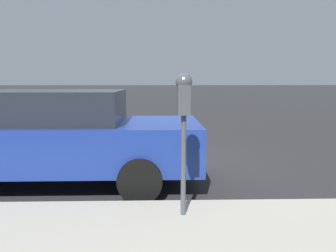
# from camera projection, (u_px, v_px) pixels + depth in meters

# --- Properties ---
(ground_plane) EXTENTS (220.00, 220.00, 0.00)m
(ground_plane) POSITION_uv_depth(u_px,v_px,m) (141.00, 168.00, 6.53)
(ground_plane) COLOR #2B2B2D
(parking_meter) EXTENTS (0.21, 0.19, 1.66)m
(parking_meter) POSITION_uv_depth(u_px,v_px,m) (184.00, 108.00, 3.71)
(parking_meter) COLOR #4C5156
(parking_meter) RESTS_ON sidewalk
(car_blue) EXTENTS (2.09, 4.94, 1.56)m
(car_blue) POSITION_uv_depth(u_px,v_px,m) (48.00, 135.00, 5.44)
(car_blue) COLOR navy
(car_blue) RESTS_ON ground_plane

